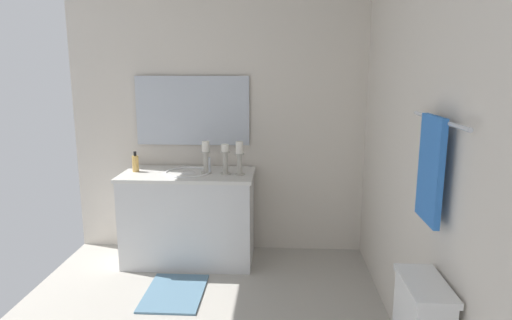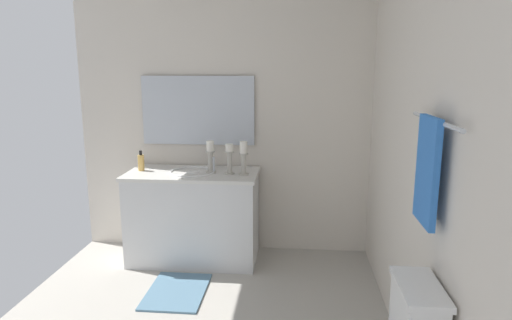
{
  "view_description": "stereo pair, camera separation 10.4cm",
  "coord_description": "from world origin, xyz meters",
  "px_view_note": "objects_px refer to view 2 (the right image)",
  "views": [
    {
      "loc": [
        2.46,
        0.56,
        1.69
      ],
      "look_at": [
        -0.3,
        0.41,
        1.12
      ],
      "focal_mm": 31.0,
      "sensor_mm": 36.0,
      "label": 1
    },
    {
      "loc": [
        2.45,
        0.66,
        1.69
      ],
      "look_at": [
        -0.3,
        0.41,
        1.12
      ],
      "focal_mm": 31.0,
      "sensor_mm": 36.0,
      "label": 2
    }
  ],
  "objects_px": {
    "candle_holder_mid": "(210,156)",
    "soap_bottle": "(141,162)",
    "candle_holder_tall": "(244,157)",
    "towel_bar": "(435,121)",
    "sink_basin": "(193,176)",
    "candle_holder_short": "(229,158)",
    "vanity_cabinet": "(194,216)",
    "bath_mat": "(177,291)",
    "mirror": "(198,111)",
    "towel_near_vanity": "(427,171)"
  },
  "relations": [
    {
      "from": "mirror",
      "to": "towel_near_vanity",
      "type": "bearing_deg",
      "value": 38.56
    },
    {
      "from": "towel_bar",
      "to": "bath_mat",
      "type": "bearing_deg",
      "value": -122.95
    },
    {
      "from": "candle_holder_mid",
      "to": "candle_holder_short",
      "type": "bearing_deg",
      "value": 77.47
    },
    {
      "from": "candle_holder_short",
      "to": "bath_mat",
      "type": "distance_m",
      "value": 1.16
    },
    {
      "from": "towel_bar",
      "to": "towel_near_vanity",
      "type": "xyz_separation_m",
      "value": [
        0.0,
        -0.02,
        -0.24
      ]
    },
    {
      "from": "bath_mat",
      "to": "mirror",
      "type": "bearing_deg",
      "value": 180.0
    },
    {
      "from": "mirror",
      "to": "candle_holder_short",
      "type": "distance_m",
      "value": 0.6
    },
    {
      "from": "candle_holder_mid",
      "to": "towel_bar",
      "type": "xyz_separation_m",
      "value": [
        1.62,
        1.37,
        0.5
      ]
    },
    {
      "from": "soap_bottle",
      "to": "bath_mat",
      "type": "relative_size",
      "value": 0.3
    },
    {
      "from": "candle_holder_tall",
      "to": "candle_holder_short",
      "type": "relative_size",
      "value": 1.1
    },
    {
      "from": "candle_holder_tall",
      "to": "candle_holder_mid",
      "type": "distance_m",
      "value": 0.3
    },
    {
      "from": "vanity_cabinet",
      "to": "candle_holder_tall",
      "type": "bearing_deg",
      "value": 83.24
    },
    {
      "from": "candle_holder_mid",
      "to": "soap_bottle",
      "type": "bearing_deg",
      "value": -91.95
    },
    {
      "from": "bath_mat",
      "to": "candle_holder_tall",
      "type": "bearing_deg",
      "value": 141.22
    },
    {
      "from": "candle_holder_short",
      "to": "towel_near_vanity",
      "type": "height_order",
      "value": "towel_near_vanity"
    },
    {
      "from": "candle_holder_mid",
      "to": "towel_near_vanity",
      "type": "height_order",
      "value": "towel_near_vanity"
    },
    {
      "from": "sink_basin",
      "to": "towel_near_vanity",
      "type": "distance_m",
      "value": 2.26
    },
    {
      "from": "mirror",
      "to": "towel_bar",
      "type": "bearing_deg",
      "value": 38.89
    },
    {
      "from": "vanity_cabinet",
      "to": "mirror",
      "type": "relative_size",
      "value": 1.12
    },
    {
      "from": "candle_holder_short",
      "to": "soap_bottle",
      "type": "xyz_separation_m",
      "value": [
        -0.06,
        -0.8,
        -0.06
      ]
    },
    {
      "from": "candle_holder_tall",
      "to": "candle_holder_short",
      "type": "xyz_separation_m",
      "value": [
        -0.02,
        -0.12,
        -0.02
      ]
    },
    {
      "from": "candle_holder_tall",
      "to": "candle_holder_short",
      "type": "bearing_deg",
      "value": -97.48
    },
    {
      "from": "sink_basin",
      "to": "towel_near_vanity",
      "type": "height_order",
      "value": "towel_near_vanity"
    },
    {
      "from": "mirror",
      "to": "bath_mat",
      "type": "height_order",
      "value": "mirror"
    },
    {
      "from": "candle_holder_tall",
      "to": "towel_near_vanity",
      "type": "height_order",
      "value": "towel_near_vanity"
    },
    {
      "from": "towel_bar",
      "to": "soap_bottle",
      "type": "bearing_deg",
      "value": -129.37
    },
    {
      "from": "sink_basin",
      "to": "candle_holder_tall",
      "type": "relative_size",
      "value": 1.4
    },
    {
      "from": "vanity_cabinet",
      "to": "candle_holder_tall",
      "type": "height_order",
      "value": "candle_holder_tall"
    },
    {
      "from": "towel_bar",
      "to": "towel_near_vanity",
      "type": "distance_m",
      "value": 0.24
    },
    {
      "from": "mirror",
      "to": "bath_mat",
      "type": "relative_size",
      "value": 1.73
    },
    {
      "from": "candle_holder_mid",
      "to": "soap_bottle",
      "type": "xyz_separation_m",
      "value": [
        -0.02,
        -0.63,
        -0.07
      ]
    },
    {
      "from": "sink_basin",
      "to": "candle_holder_tall",
      "type": "distance_m",
      "value": 0.5
    },
    {
      "from": "vanity_cabinet",
      "to": "sink_basin",
      "type": "xyz_separation_m",
      "value": [
        0.0,
        0.0,
        0.37
      ]
    },
    {
      "from": "candle_holder_short",
      "to": "bath_mat",
      "type": "xyz_separation_m",
      "value": [
        0.59,
        -0.33,
        -0.94
      ]
    },
    {
      "from": "candle_holder_tall",
      "to": "candle_holder_mid",
      "type": "height_order",
      "value": "candle_holder_tall"
    },
    {
      "from": "vanity_cabinet",
      "to": "soap_bottle",
      "type": "relative_size",
      "value": 6.42
    },
    {
      "from": "sink_basin",
      "to": "soap_bottle",
      "type": "height_order",
      "value": "soap_bottle"
    },
    {
      "from": "candle_holder_tall",
      "to": "towel_bar",
      "type": "xyz_separation_m",
      "value": [
        1.56,
        1.07,
        0.5
      ]
    },
    {
      "from": "towel_bar",
      "to": "towel_near_vanity",
      "type": "height_order",
      "value": "towel_near_vanity"
    },
    {
      "from": "candle_holder_tall",
      "to": "towel_bar",
      "type": "distance_m",
      "value": 1.96
    },
    {
      "from": "vanity_cabinet",
      "to": "candle_holder_mid",
      "type": "height_order",
      "value": "candle_holder_mid"
    },
    {
      "from": "candle_holder_tall",
      "to": "soap_bottle",
      "type": "xyz_separation_m",
      "value": [
        -0.08,
        -0.92,
        -0.08
      ]
    },
    {
      "from": "sink_basin",
      "to": "candle_holder_short",
      "type": "distance_m",
      "value": 0.38
    },
    {
      "from": "vanity_cabinet",
      "to": "soap_bottle",
      "type": "xyz_separation_m",
      "value": [
        -0.02,
        -0.47,
        0.48
      ]
    },
    {
      "from": "candle_holder_short",
      "to": "soap_bottle",
      "type": "height_order",
      "value": "candle_holder_short"
    },
    {
      "from": "vanity_cabinet",
      "to": "candle_holder_mid",
      "type": "bearing_deg",
      "value": 90.06
    },
    {
      "from": "soap_bottle",
      "to": "vanity_cabinet",
      "type": "bearing_deg",
      "value": 87.36
    },
    {
      "from": "sink_basin",
      "to": "vanity_cabinet",
      "type": "bearing_deg",
      "value": -90.0
    },
    {
      "from": "vanity_cabinet",
      "to": "mirror",
      "type": "distance_m",
      "value": 0.96
    },
    {
      "from": "mirror",
      "to": "candle_holder_tall",
      "type": "bearing_deg",
      "value": 53.9
    }
  ]
}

